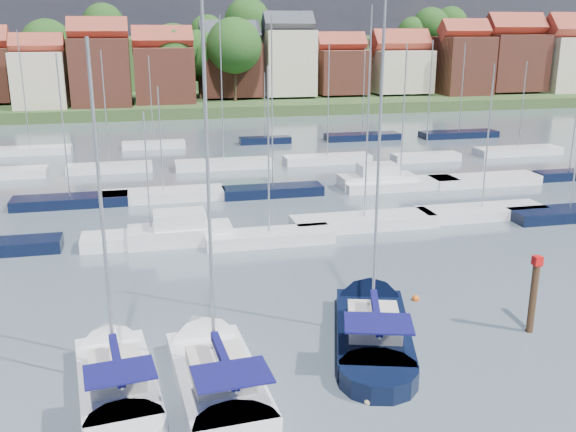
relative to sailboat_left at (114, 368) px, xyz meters
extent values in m
plane|color=#415058|center=(9.23, 37.05, -0.36)|extent=(260.00, 260.00, 0.00)
cube|color=silver|center=(0.15, -1.28, -0.11)|extent=(3.73, 7.35, 1.20)
cone|color=silver|center=(-0.36, 3.10, -0.11)|extent=(3.32, 3.75, 2.94)
cube|color=beige|center=(0.20, -1.77, 0.84)|extent=(2.38, 3.16, 0.70)
cylinder|color=#B2B2B7|center=(0.09, -0.80, 7.03)|extent=(0.14, 0.14, 13.07)
cylinder|color=#B2B2B7|center=(0.32, -2.74, 1.69)|extent=(0.55, 3.91, 0.10)
cube|color=#0F0F4B|center=(0.32, -2.74, 1.84)|extent=(0.73, 3.73, 0.35)
cube|color=#0F0F4B|center=(0.46, -4.01, 1.99)|extent=(2.69, 2.04, 0.08)
cube|color=silver|center=(4.16, -2.04, -0.11)|extent=(3.76, 7.98, 1.20)
cone|color=silver|center=(3.83, 2.81, -0.11)|extent=(3.49, 3.99, 3.24)
cube|color=beige|center=(4.20, -2.58, 0.84)|extent=(2.48, 3.39, 0.70)
cylinder|color=#B2B2B7|center=(4.12, -1.51, 7.70)|extent=(0.14, 0.14, 14.40)
cylinder|color=#B2B2B7|center=(4.27, -3.66, 1.69)|extent=(0.39, 4.32, 0.10)
cube|color=#0F0F4B|center=(4.27, -3.66, 1.84)|extent=(0.58, 4.12, 0.35)
cube|color=#0F0F4B|center=(4.36, -5.06, 1.99)|extent=(2.88, 2.13, 0.08)
cube|color=black|center=(11.84, 0.64, -0.11)|extent=(5.54, 8.66, 1.20)
cone|color=black|center=(13.30, 5.44, -0.11)|extent=(4.34, 4.71, 3.35)
cylinder|color=black|center=(10.67, -3.21, -0.11)|extent=(4.18, 4.18, 1.20)
cube|color=beige|center=(11.68, 0.10, 0.84)|extent=(3.22, 3.88, 0.70)
cylinder|color=#B2B2B7|center=(12.00, 1.17, 8.10)|extent=(0.14, 0.14, 15.22)
cylinder|color=#B2B2B7|center=(11.35, -0.96, 1.69)|extent=(1.39, 4.30, 0.10)
cube|color=#0F0F4B|center=(11.35, -0.96, 1.84)|extent=(1.52, 4.14, 0.35)
cube|color=#0F0F4B|center=(10.93, -2.35, 1.99)|extent=(3.31, 2.75, 0.08)
cylinder|color=#4C331E|center=(19.57, -0.32, 0.29)|extent=(0.36, 0.36, 5.80)
cube|color=red|center=(19.57, -0.32, 3.32)|extent=(0.40, 0.40, 0.44)
sphere|color=beige|center=(0.80, -4.09, -0.36)|extent=(0.46, 0.46, 0.46)
sphere|color=beige|center=(9.85, -4.42, -0.36)|extent=(0.43, 0.43, 0.43)
sphere|color=#D85914|center=(15.72, 4.41, -0.36)|extent=(0.41, 0.41, 0.41)
cube|color=silver|center=(1.96, 17.25, -0.01)|extent=(9.22, 2.58, 1.00)
cylinder|color=#B2B2B7|center=(1.96, 17.25, 4.58)|extent=(0.12, 0.12, 8.18)
cube|color=silver|center=(9.86, 15.66, -0.01)|extent=(8.78, 2.46, 1.00)
cylinder|color=#B2B2B7|center=(9.86, 15.66, 6.02)|extent=(0.12, 0.12, 11.06)
cube|color=silver|center=(17.46, 17.72, -0.01)|extent=(10.79, 3.02, 1.00)
cylinder|color=#B2B2B7|center=(17.46, 17.72, 7.93)|extent=(0.12, 0.12, 14.87)
cube|color=silver|center=(27.21, 18.07, -0.01)|extent=(10.13, 2.84, 1.00)
cylinder|color=#B2B2B7|center=(27.21, 18.07, 5.29)|extent=(0.12, 0.12, 9.59)
cube|color=black|center=(33.65, 16.17, -0.01)|extent=(9.52, 2.67, 1.00)
cube|color=silver|center=(3.92, 17.05, 0.14)|extent=(7.00, 2.60, 1.40)
cube|color=silver|center=(3.92, 17.05, 1.24)|extent=(3.50, 2.20, 1.30)
cube|color=black|center=(-4.32, 28.69, -0.01)|extent=(9.30, 2.60, 1.00)
cylinder|color=#B2B2B7|center=(-4.32, 28.69, 6.23)|extent=(0.12, 0.12, 11.48)
cube|color=silver|center=(3.29, 29.06, -0.01)|extent=(10.40, 2.91, 1.00)
cylinder|color=#B2B2B7|center=(3.29, 29.06, 4.88)|extent=(0.12, 0.12, 8.77)
cube|color=black|center=(12.71, 28.33, -0.01)|extent=(8.80, 2.46, 1.00)
cylinder|color=#B2B2B7|center=(12.71, 28.33, 7.66)|extent=(0.12, 0.12, 14.33)
cube|color=silver|center=(24.63, 28.21, -0.01)|extent=(10.73, 3.00, 1.00)
cylinder|color=#B2B2B7|center=(24.63, 28.21, 6.57)|extent=(0.12, 0.12, 12.14)
cube|color=silver|center=(33.05, 28.02, -0.01)|extent=(10.48, 2.93, 1.00)
cylinder|color=#B2B2B7|center=(33.05, 28.02, 5.63)|extent=(0.12, 0.12, 10.28)
cube|color=black|center=(42.17, 28.12, -0.01)|extent=(6.84, 1.91, 1.00)
cylinder|color=#B2B2B7|center=(42.17, 28.12, 4.91)|extent=(0.12, 0.12, 8.82)
cube|color=silver|center=(22.69, 29.05, 0.14)|extent=(7.00, 2.60, 1.40)
cube|color=silver|center=(22.69, 29.05, 1.24)|extent=(3.50, 2.20, 1.30)
cube|color=silver|center=(-1.61, 41.56, -0.01)|extent=(8.49, 2.38, 1.00)
cylinder|color=#B2B2B7|center=(-1.61, 41.56, 6.15)|extent=(0.12, 0.12, 11.31)
cube|color=silver|center=(10.02, 40.83, -0.01)|extent=(10.16, 2.85, 1.00)
cylinder|color=#B2B2B7|center=(10.02, 40.83, 7.79)|extent=(0.12, 0.12, 14.59)
cube|color=silver|center=(21.40, 40.94, -0.01)|extent=(9.53, 2.67, 1.00)
cylinder|color=#B2B2B7|center=(21.40, 40.94, 6.45)|extent=(0.12, 0.12, 11.91)
cube|color=silver|center=(32.38, 39.55, -0.01)|extent=(7.62, 2.13, 1.00)
cylinder|color=#B2B2B7|center=(32.38, 39.55, 6.56)|extent=(0.12, 0.12, 12.13)
cube|color=silver|center=(44.45, 40.64, -0.01)|extent=(10.17, 2.85, 1.00)
cylinder|color=#B2B2B7|center=(44.45, 40.64, 5.36)|extent=(0.12, 0.12, 9.73)
cube|color=silver|center=(-11.03, 53.61, -0.01)|extent=(9.24, 2.59, 1.00)
cylinder|color=#B2B2B7|center=(-11.03, 53.61, 7.08)|extent=(0.12, 0.12, 13.17)
cube|color=silver|center=(3.14, 54.35, -0.01)|extent=(7.57, 2.12, 1.00)
cylinder|color=#B2B2B7|center=(3.14, 54.35, 5.61)|extent=(0.12, 0.12, 10.24)
cube|color=black|center=(17.11, 54.52, -0.01)|extent=(6.58, 1.84, 1.00)
cylinder|color=#B2B2B7|center=(17.11, 54.52, 4.50)|extent=(0.12, 0.12, 8.01)
cube|color=black|center=(30.17, 54.45, -0.01)|extent=(9.92, 2.78, 1.00)
cylinder|color=#B2B2B7|center=(30.17, 54.45, 5.95)|extent=(0.12, 0.12, 10.92)
cube|color=black|center=(43.51, 53.42, -0.01)|extent=(10.55, 2.95, 1.00)
cylinder|color=#B2B2B7|center=(43.51, 53.42, 6.25)|extent=(0.12, 0.12, 11.51)
cube|color=#364723|center=(9.23, 114.05, -0.06)|extent=(200.00, 70.00, 3.00)
cube|color=#364723|center=(9.23, 139.05, 4.64)|extent=(200.00, 60.00, 14.00)
cube|color=beige|center=(-13.52, 86.05, 5.72)|extent=(8.09, 8.80, 8.96)
cube|color=#973A2B|center=(-13.52, 86.05, 11.19)|extent=(8.25, 4.00, 4.00)
cube|color=brown|center=(-4.12, 86.98, 6.73)|extent=(9.36, 10.17, 10.97)
cube|color=#973A2B|center=(-4.12, 86.98, 13.36)|extent=(9.54, 4.63, 4.63)
cube|color=brown|center=(6.18, 88.70, 5.95)|extent=(9.90, 8.56, 9.42)
cube|color=#973A2B|center=(6.18, 88.70, 11.88)|extent=(10.10, 4.90, 4.90)
cube|color=brown|center=(18.32, 93.70, 6.59)|extent=(10.59, 8.93, 9.49)
cube|color=#383A42|center=(18.32, 93.70, 12.63)|extent=(10.80, 5.24, 5.24)
cube|color=beige|center=(28.94, 92.84, 7.67)|extent=(9.01, 8.61, 11.65)
cube|color=#383A42|center=(28.94, 92.84, 14.60)|extent=(9.19, 4.46, 4.46)
cube|color=brown|center=(39.40, 94.05, 5.85)|extent=(9.10, 9.34, 8.00)
cube|color=#973A2B|center=(39.40, 94.05, 10.96)|extent=(9.28, 4.50, 4.50)
cube|color=beige|center=(51.18, 93.64, 5.78)|extent=(10.86, 9.59, 7.88)
cube|color=#973A2B|center=(51.18, 93.64, 11.05)|extent=(11.07, 5.37, 5.37)
cube|color=brown|center=(62.98, 90.97, 6.73)|extent=(9.18, 9.96, 10.97)
cube|color=#973A2B|center=(62.98, 90.97, 13.34)|extent=(9.36, 4.54, 4.54)
cube|color=brown|center=(74.40, 92.26, 7.23)|extent=(11.39, 9.67, 10.76)
cube|color=#973A2B|center=(74.40, 92.26, 14.00)|extent=(11.62, 5.64, 5.64)
cube|color=beige|center=(87.24, 90.39, 6.64)|extent=(12.95, 8.52, 10.80)
cylinder|color=#382619|center=(66.00, 112.56, 8.16)|extent=(0.50, 0.50, 4.47)
sphere|color=#30561B|center=(66.00, 112.56, 14.23)|extent=(8.18, 8.18, 8.18)
cylinder|color=#382619|center=(12.69, 92.98, 3.47)|extent=(0.50, 0.50, 4.46)
sphere|color=#30561B|center=(12.69, 92.98, 9.52)|extent=(8.15, 8.15, 8.15)
cylinder|color=#382619|center=(24.45, 110.73, 8.22)|extent=(0.50, 0.50, 5.15)
sphere|color=#30561B|center=(24.45, 110.73, 15.21)|extent=(9.41, 9.41, 9.41)
cylinder|color=#382619|center=(-4.32, 113.36, 8.32)|extent=(0.50, 0.50, 4.56)
sphere|color=#30561B|center=(-4.32, 113.36, 14.51)|extent=(8.34, 8.34, 8.34)
cylinder|color=#382619|center=(-14.01, 102.30, 3.82)|extent=(0.50, 0.50, 5.15)
sphere|color=#30561B|center=(-14.01, 102.30, 10.81)|extent=(9.42, 9.42, 9.42)
cylinder|color=#382619|center=(22.98, 101.75, 3.13)|extent=(0.50, 0.50, 3.77)
sphere|color=#30561B|center=(22.98, 101.75, 8.24)|extent=(6.89, 6.89, 6.89)
cylinder|color=#382619|center=(18.27, 87.99, 3.85)|extent=(0.50, 0.50, 5.21)
sphere|color=#30561B|center=(18.27, 87.99, 10.93)|extent=(9.53, 9.53, 9.53)
cylinder|color=#382619|center=(71.16, 98.67, 2.73)|extent=(0.50, 0.50, 2.97)
sphere|color=#30561B|center=(71.16, 98.67, 6.77)|extent=(5.44, 5.44, 5.44)
cylinder|color=#382619|center=(8.08, 90.80, 3.66)|extent=(0.50, 0.50, 4.84)
sphere|color=#30561B|center=(8.08, 90.80, 10.24)|extent=(8.85, 8.85, 8.85)
cylinder|color=#382619|center=(61.91, 112.77, 7.81)|extent=(0.50, 0.50, 3.72)
sphere|color=#30561B|center=(61.91, 112.77, 12.86)|extent=(6.80, 6.80, 6.80)
cylinder|color=#382619|center=(63.28, 91.18, 3.27)|extent=(0.50, 0.50, 4.05)
sphere|color=#30561B|center=(63.28, 91.18, 8.76)|extent=(7.40, 7.40, 7.40)
cylinder|color=#382619|center=(16.06, 110.34, 7.55)|extent=(0.50, 0.50, 3.93)
sphere|color=#30561B|center=(16.06, 110.34, 12.89)|extent=(7.19, 7.19, 7.19)
cylinder|color=#382619|center=(39.88, 97.22, 3.16)|extent=(0.50, 0.50, 3.82)
sphere|color=#30561B|center=(39.88, 97.22, 8.35)|extent=(6.99, 6.99, 6.99)
cylinder|color=#382619|center=(-8.22, 90.17, 2.99)|extent=(0.50, 0.50, 3.48)
sphere|color=#30561B|center=(-8.22, 90.17, 7.71)|extent=(6.37, 6.37, 6.37)
cylinder|color=#382619|center=(66.74, 99.86, 2.74)|extent=(0.50, 0.50, 2.99)
sphere|color=#30561B|center=(66.74, 99.86, 6.79)|extent=(5.46, 5.46, 5.46)
cylinder|color=#382619|center=(12.83, 96.09, 2.87)|extent=(0.50, 0.50, 3.25)
sphere|color=#30561B|center=(12.83, 96.09, 7.28)|extent=(5.94, 5.94, 5.94)
cylinder|color=#382619|center=(6.17, 97.78, 2.74)|extent=(0.50, 0.50, 2.98)
sphere|color=#30561B|center=(6.17, 97.78, 6.79)|extent=(5.46, 5.46, 5.46)
cylinder|color=#382619|center=(73.89, 118.79, 9.00)|extent=(0.50, 0.50, 4.29)
sphere|color=#30561B|center=(73.89, 118.79, 14.82)|extent=(7.84, 7.84, 7.84)
camera|label=1|loc=(1.77, -25.30, 13.85)|focal=40.00mm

